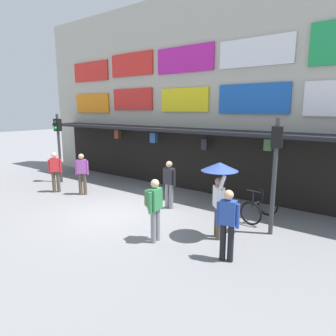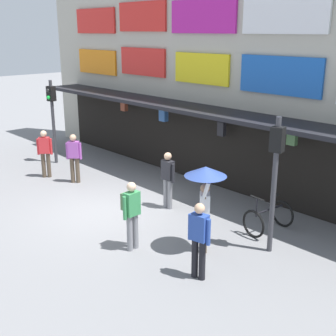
{
  "view_description": "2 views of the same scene",
  "coord_description": "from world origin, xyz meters",
  "views": [
    {
      "loc": [
        7.13,
        -6.55,
        3.43
      ],
      "look_at": [
        1.64,
        0.69,
        1.62
      ],
      "focal_mm": 31.9,
      "sensor_mm": 36.0,
      "label": 1
    },
    {
      "loc": [
        9.99,
        -6.77,
        4.98
      ],
      "look_at": [
        1.13,
        1.44,
        1.23
      ],
      "focal_mm": 47.62,
      "sensor_mm": 36.0,
      "label": 2
    }
  ],
  "objects": [
    {
      "name": "traffic_light_near",
      "position": [
        -5.29,
        1.4,
        2.14
      ],
      "size": [
        0.32,
        0.35,
        3.2
      ],
      "color": "#38383D",
      "rests_on": "ground"
    },
    {
      "name": "pedestrian_with_umbrella",
      "position": [
        3.63,
        0.27,
        1.64
      ],
      "size": [
        0.96,
        0.96,
        2.08
      ],
      "color": "brown",
      "rests_on": "ground"
    },
    {
      "name": "pedestrian_in_red",
      "position": [
        1.11,
        1.46,
        0.95
      ],
      "size": [
        0.53,
        0.23,
        1.68
      ],
      "color": "gray",
      "rests_on": "ground"
    },
    {
      "name": "ground_plane",
      "position": [
        0.0,
        0.0,
        0.0
      ],
      "size": [
        80.0,
        80.0,
        0.0
      ],
      "primitive_type": "plane",
      "color": "slate"
    },
    {
      "name": "pedestrian_in_purple",
      "position": [
        2.4,
        -0.9,
        0.98
      ],
      "size": [
        0.37,
        0.53,
        1.68
      ],
      "color": "gray",
      "rests_on": "ground"
    },
    {
      "name": "pedestrian_in_white",
      "position": [
        4.37,
        -0.7,
        0.95
      ],
      "size": [
        0.52,
        0.28,
        1.68
      ],
      "color": "black",
      "rests_on": "ground"
    },
    {
      "name": "pedestrian_in_black",
      "position": [
        -2.7,
        0.69,
        0.95
      ],
      "size": [
        0.41,
        0.41,
        1.68
      ],
      "color": "brown",
      "rests_on": "ground"
    },
    {
      "name": "shopfront",
      "position": [
        0.0,
        4.57,
        3.96
      ],
      "size": [
        18.0,
        2.6,
        8.0
      ],
      "color": "#B2AD9E",
      "rests_on": "ground"
    },
    {
      "name": "pedestrian_in_green",
      "position": [
        -3.9,
        0.26,
        0.95
      ],
      "size": [
        0.4,
        0.43,
        1.68
      ],
      "color": "brown",
      "rests_on": "ground"
    },
    {
      "name": "bicycle_parked",
      "position": [
        4.04,
        2.25,
        0.39
      ],
      "size": [
        0.85,
        1.24,
        1.05
      ],
      "color": "black",
      "rests_on": "ground"
    },
    {
      "name": "traffic_light_far",
      "position": [
        4.68,
        1.42,
        2.14
      ],
      "size": [
        0.32,
        0.35,
        3.2
      ],
      "color": "#38383D",
      "rests_on": "ground"
    }
  ]
}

